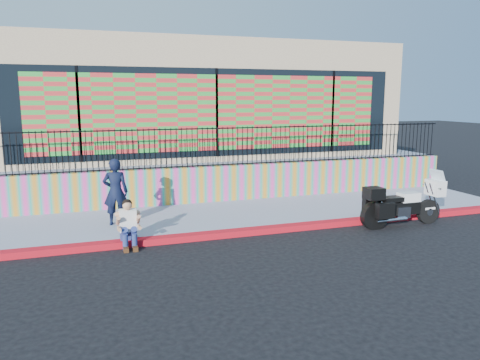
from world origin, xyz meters
name	(u,v)px	position (x,y,z in m)	size (l,w,h in m)	color
ground	(263,233)	(0.00, 0.00, 0.00)	(90.00, 90.00, 0.00)	black
red_curb	(263,230)	(0.00, 0.00, 0.07)	(16.00, 0.30, 0.15)	red
sidewalk	(241,215)	(0.00, 1.65, 0.07)	(16.00, 3.00, 0.15)	gray
mural_wall	(225,183)	(0.00, 3.25, 0.70)	(16.00, 0.20, 1.10)	#F13FA1
metal_fence	(225,146)	(0.00, 3.25, 1.85)	(15.80, 0.04, 1.20)	black
elevated_platform	(189,164)	(0.00, 8.35, 0.62)	(16.00, 10.00, 1.25)	gray
storefront_building	(189,100)	(0.00, 8.13, 3.25)	(14.00, 8.06, 4.00)	tan
police_motorcycle	(401,204)	(3.65, -0.56, 0.61)	(2.34, 0.77, 1.45)	black
police_officer	(116,192)	(-3.42, 1.44, 1.00)	(0.62, 0.41, 1.70)	black
seated_man	(129,228)	(-3.27, -0.09, 0.45)	(0.54, 0.71, 1.06)	navy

